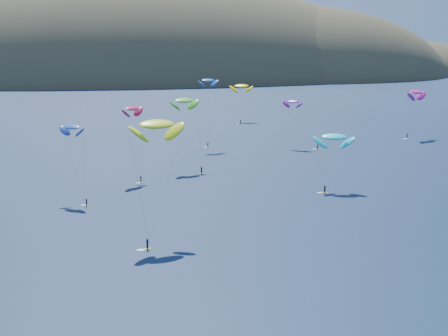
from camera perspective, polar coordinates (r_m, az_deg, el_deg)
The scene contains 10 objects.
island at distance 627.89m, azimuth -6.55°, elevation 7.35°, with size 730.00×300.00×210.00m.
kitesurfer_2 at distance 124.48m, azimuth -6.18°, elevation 3.99°, with size 12.26×14.51×25.55m.
kitesurfer_3 at distance 189.66m, azimuth -3.67°, elevation 6.18°, with size 10.47×15.83×23.08m.
kitesurfer_4 at distance 225.52m, azimuth -1.47°, elevation 8.01°, with size 7.97×5.11×25.98m.
kitesurfer_5 at distance 166.19m, azimuth 10.02°, elevation 2.82°, with size 11.16×9.71×16.47m.
kitesurfer_6 at distance 227.85m, azimuth 6.34°, elevation 6.05°, with size 11.33×13.47×18.37m.
kitesurfer_8 at distance 258.93m, azimuth 17.18°, elevation 6.66°, with size 12.33×10.45×20.98m.
kitesurfer_9 at distance 176.82m, azimuth -8.41°, elevation 5.41°, with size 8.10×11.94×21.93m.
kitesurfer_10 at distance 157.17m, azimuth -13.72°, elevation 3.65°, with size 7.73×13.50×19.81m.
kitesurfer_11 at distance 297.12m, azimuth 1.59°, elevation 7.51°, with size 11.46×15.69×19.21m.
Camera 1 is at (-19.37, -60.75, 39.66)m, focal length 50.00 mm.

